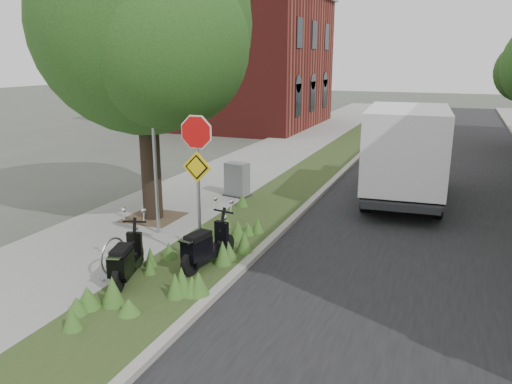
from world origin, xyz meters
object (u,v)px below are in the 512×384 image
(scooter_near, at_px, (125,264))
(box_truck, at_px, (406,149))
(utility_cabinet, at_px, (237,180))
(scooter_far, at_px, (203,250))
(sign_assembly, at_px, (197,159))

(scooter_near, height_order, box_truck, box_truck)
(box_truck, distance_m, utility_cabinet, 5.22)
(scooter_far, height_order, box_truck, box_truck)
(box_truck, xyz_separation_m, utility_cabinet, (-4.82, -1.75, -1.00))
(scooter_near, relative_size, box_truck, 0.28)
(sign_assembly, height_order, scooter_far, sign_assembly)
(sign_assembly, relative_size, utility_cabinet, 3.09)
(sign_assembly, bearing_deg, scooter_near, -120.80)
(scooter_near, bearing_deg, box_truck, 62.64)
(box_truck, relative_size, utility_cabinet, 5.39)
(sign_assembly, relative_size, scooter_near, 2.04)
(box_truck, bearing_deg, utility_cabinet, -160.05)
(scooter_far, height_order, utility_cabinet, utility_cabinet)
(sign_assembly, height_order, box_truck, sign_assembly)
(scooter_near, xyz_separation_m, utility_cabinet, (-0.55, 6.50, 0.12))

